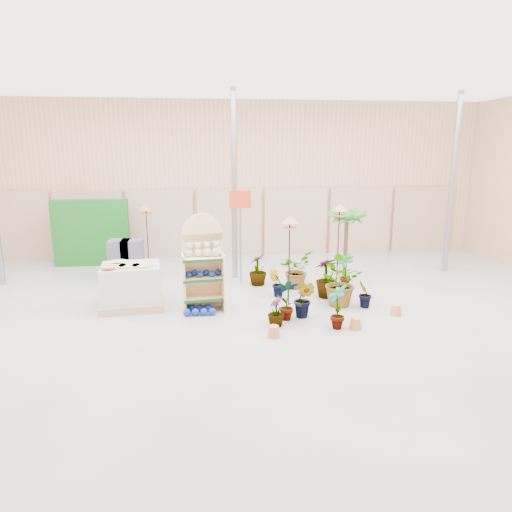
{
  "coord_description": "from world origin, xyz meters",
  "views": [
    {
      "loc": [
        -0.7,
        -7.45,
        3.1
      ],
      "look_at": [
        0.3,
        1.5,
        1.0
      ],
      "focal_mm": 32.0,
      "sensor_mm": 36.0,
      "label": 1
    }
  ],
  "objects_px": {
    "bird_table_front": "(290,223)",
    "potted_plant_2": "(338,282)",
    "display_shelf": "(203,266)",
    "pallet_stack": "(132,286)"
  },
  "relations": [
    {
      "from": "pallet_stack",
      "to": "potted_plant_2",
      "type": "bearing_deg",
      "value": -10.97
    },
    {
      "from": "display_shelf",
      "to": "pallet_stack",
      "type": "xyz_separation_m",
      "value": [
        -1.44,
        0.22,
        -0.43
      ]
    },
    {
      "from": "pallet_stack",
      "to": "bird_table_front",
      "type": "bearing_deg",
      "value": -10.18
    },
    {
      "from": "pallet_stack",
      "to": "potted_plant_2",
      "type": "xyz_separation_m",
      "value": [
        4.14,
        -0.35,
        0.06
      ]
    },
    {
      "from": "pallet_stack",
      "to": "bird_table_front",
      "type": "xyz_separation_m",
      "value": [
        3.16,
        -0.23,
        1.27
      ]
    },
    {
      "from": "bird_table_front",
      "to": "potted_plant_2",
      "type": "relative_size",
      "value": 1.86
    },
    {
      "from": "display_shelf",
      "to": "bird_table_front",
      "type": "bearing_deg",
      "value": -7.2
    },
    {
      "from": "display_shelf",
      "to": "bird_table_front",
      "type": "distance_m",
      "value": 1.91
    },
    {
      "from": "bird_table_front",
      "to": "potted_plant_2",
      "type": "distance_m",
      "value": 1.57
    },
    {
      "from": "pallet_stack",
      "to": "potted_plant_2",
      "type": "height_order",
      "value": "potted_plant_2"
    }
  ]
}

